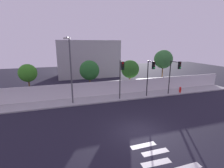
% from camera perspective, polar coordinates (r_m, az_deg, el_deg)
% --- Properties ---
extents(ground_plane, '(80.00, 80.00, 0.00)m').
position_cam_1_polar(ground_plane, '(13.30, 9.89, -16.26)').
color(ground_plane, black).
extents(sidewalk, '(36.00, 2.40, 0.15)m').
position_cam_1_polar(sidewalk, '(20.24, -0.74, -4.99)').
color(sidewalk, '#A0A0A0').
rests_on(sidewalk, ground).
extents(perimeter_wall, '(36.00, 0.18, 1.80)m').
position_cam_1_polar(perimeter_wall, '(21.13, -1.75, -1.40)').
color(perimeter_wall, silver).
rests_on(perimeter_wall, sidewalk).
extents(crosswalk_marking, '(3.58, 4.72, 0.01)m').
position_cam_1_polar(crosswalk_marking, '(10.83, 20.30, -24.90)').
color(crosswalk_marking, silver).
rests_on(crosswalk_marking, ground).
extents(traffic_light_left, '(0.53, 1.57, 4.38)m').
position_cam_1_polar(traffic_light_left, '(21.95, 21.05, 4.44)').
color(traffic_light_left, black).
rests_on(traffic_light_left, sidewalk).
extents(traffic_light_center, '(0.45, 1.59, 4.63)m').
position_cam_1_polar(traffic_light_center, '(18.40, 3.28, 4.23)').
color(traffic_light_center, black).
rests_on(traffic_light_center, sidewalk).
extents(traffic_light_right, '(0.41, 1.24, 4.47)m').
position_cam_1_polar(traffic_light_right, '(20.23, 13.32, 4.39)').
color(traffic_light_right, black).
rests_on(traffic_light_right, sidewalk).
extents(street_lamp_curbside, '(0.68, 1.72, 7.11)m').
position_cam_1_polar(street_lamp_curbside, '(17.86, -14.24, 5.98)').
color(street_lamp_curbside, '#4C4C51').
rests_on(street_lamp_curbside, sidewalk).
extents(fire_hydrant, '(0.44, 0.26, 0.77)m').
position_cam_1_polar(fire_hydrant, '(24.08, 22.61, -1.77)').
color(fire_hydrant, red).
rests_on(fire_hydrant, sidewalk).
extents(roadside_tree_leftmost, '(2.11, 2.11, 4.31)m').
position_cam_1_polar(roadside_tree_leftmost, '(21.74, -27.23, 3.39)').
color(roadside_tree_leftmost, brown).
rests_on(roadside_tree_leftmost, ground).
extents(roadside_tree_midleft, '(2.59, 2.59, 4.51)m').
position_cam_1_polar(roadside_tree_midleft, '(21.70, -7.83, 4.72)').
color(roadside_tree_midleft, brown).
rests_on(roadside_tree_midleft, ground).
extents(roadside_tree_midright, '(2.54, 2.54, 4.38)m').
position_cam_1_polar(roadside_tree_midright, '(23.36, 6.30, 5.16)').
color(roadside_tree_midright, brown).
rests_on(roadside_tree_midright, ground).
extents(roadside_tree_rightmost, '(2.74, 2.74, 5.72)m').
position_cam_1_polar(roadside_tree_rightmost, '(25.81, 17.40, 8.20)').
color(roadside_tree_rightmost, brown).
rests_on(roadside_tree_rightmost, ground).
extents(low_building_distant, '(12.02, 6.00, 7.21)m').
position_cam_1_polar(low_building_distant, '(34.20, -8.31, 8.73)').
color(low_building_distant, '#A1A1A1').
rests_on(low_building_distant, ground).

